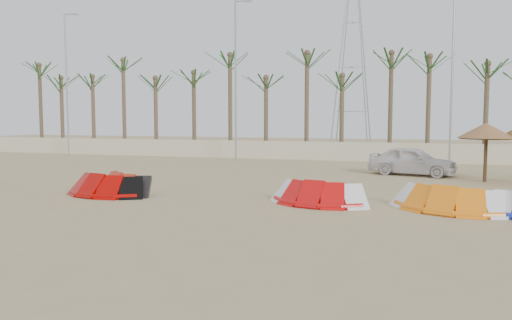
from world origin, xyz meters
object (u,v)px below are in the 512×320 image
(kite_red_left, at_px, (109,183))
(kite_red_mid, at_px, (126,182))
(kite_orange, at_px, (449,197))
(car, at_px, (412,161))
(parasol_mid, at_px, (487,132))
(kite_red_right, at_px, (319,191))
(parasol_left, at_px, (486,130))

(kite_red_left, bearing_deg, kite_red_mid, 57.18)
(kite_orange, xyz_separation_m, car, (-1.21, 9.90, 0.32))
(kite_red_mid, relative_size, parasol_mid, 1.39)
(kite_red_right, height_order, parasol_mid, parasol_mid)
(car, bearing_deg, kite_orange, -158.40)
(kite_orange, xyz_separation_m, parasol_mid, (2.07, 8.11, 1.91))
(kite_orange, bearing_deg, kite_red_left, -177.82)
(kite_orange, bearing_deg, parasol_left, 76.08)
(kite_orange, distance_m, parasol_left, 8.54)
(kite_red_mid, relative_size, parasol_left, 1.37)
(kite_red_mid, xyz_separation_m, kite_red_right, (7.82, -0.20, 0.00))
(kite_red_left, bearing_deg, car, 42.77)
(kite_red_left, relative_size, parasol_mid, 1.47)
(kite_red_left, height_order, parasol_left, parasol_left)
(kite_red_right, xyz_separation_m, parasol_left, (6.22, 8.13, 1.97))
(kite_red_left, xyz_separation_m, car, (11.22, 10.38, 0.32))
(kite_orange, relative_size, parasol_mid, 1.51)
(kite_red_left, bearing_deg, parasol_mid, 30.65)
(parasol_left, bearing_deg, kite_red_mid, -150.52)
(kite_red_right, bearing_deg, kite_red_mid, 178.55)
(kite_red_left, height_order, kite_red_mid, same)
(kite_red_mid, distance_m, kite_orange, 12.04)
(kite_red_mid, height_order, parasol_mid, parasol_mid)
(car, bearing_deg, kite_red_left, 147.41)
(parasol_left, relative_size, parasol_mid, 1.02)
(kite_red_right, xyz_separation_m, car, (3.01, 9.97, 0.33))
(kite_red_mid, bearing_deg, kite_orange, -0.63)
(kite_red_mid, bearing_deg, parasol_left, 29.48)
(parasol_left, bearing_deg, kite_orange, -103.92)
(parasol_left, relative_size, car, 0.63)
(kite_orange, distance_m, car, 9.98)
(car, bearing_deg, parasol_left, -105.12)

